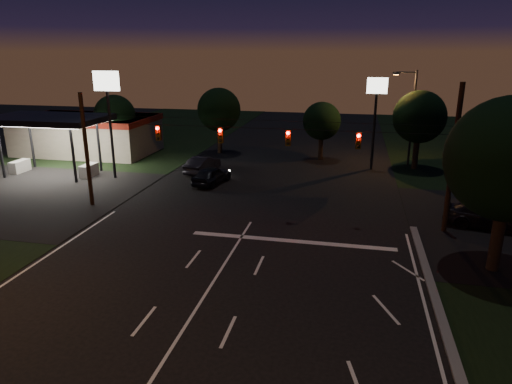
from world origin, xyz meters
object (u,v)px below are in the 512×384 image
(car_oncoming_a, at_px, (212,175))
(car_oncoming_b, at_px, (202,165))
(car_cross, at_px, (490,216))
(tree_right_near, at_px, (510,160))
(utility_pole_right, at_px, (443,231))

(car_oncoming_a, distance_m, car_oncoming_b, 3.89)
(car_oncoming_b, bearing_deg, car_cross, 165.09)
(tree_right_near, relative_size, car_cross, 1.60)
(utility_pole_right, height_order, tree_right_near, tree_right_near)
(utility_pole_right, height_order, car_oncoming_a, utility_pole_right)
(utility_pole_right, bearing_deg, car_oncoming_b, 151.36)
(car_cross, bearing_deg, car_oncoming_a, 85.65)
(car_oncoming_a, bearing_deg, tree_right_near, 159.71)
(tree_right_near, distance_m, car_oncoming_a, 22.72)
(car_cross, bearing_deg, utility_pole_right, 124.03)
(utility_pole_right, bearing_deg, car_cross, 21.91)
(utility_pole_right, relative_size, car_cross, 1.65)
(tree_right_near, bearing_deg, car_cross, 77.61)
(utility_pole_right, xyz_separation_m, tree_right_near, (1.53, -4.83, 5.68))
(utility_pole_right, height_order, car_oncoming_b, utility_pole_right)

